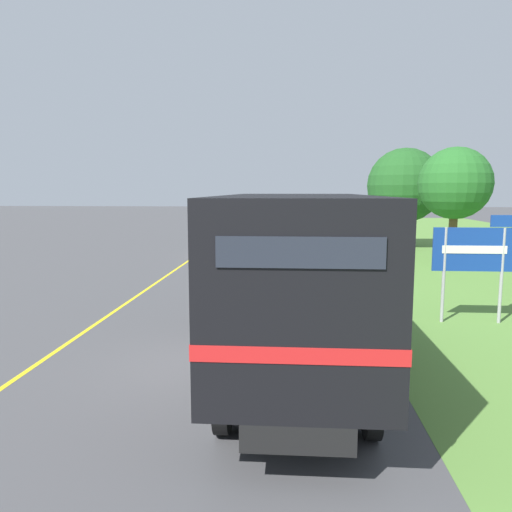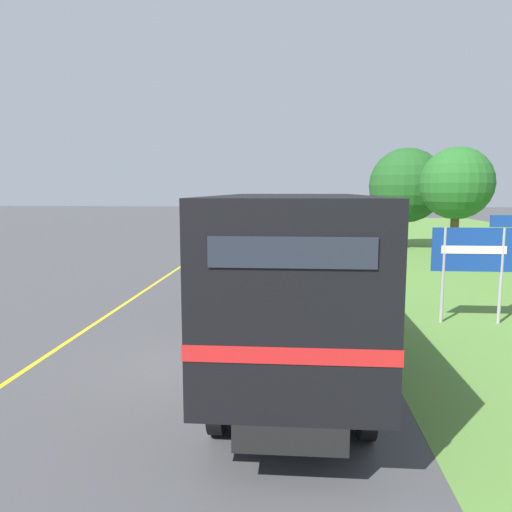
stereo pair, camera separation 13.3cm
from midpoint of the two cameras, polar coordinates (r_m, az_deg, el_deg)
name	(u,v)px [view 1 (the left image)]	position (r m, az deg, el deg)	size (l,w,h in m)	color
ground_plane	(213,365)	(10.74, -5.31, -12.27)	(200.00, 200.00, 0.00)	#444447
grass_shoulder	(492,250)	(33.35, 25.22, 0.58)	(20.00, 71.81, 0.01)	#568438
edge_line_yellow	(207,248)	(31.58, -5.71, 0.92)	(0.12, 71.81, 0.01)	yellow
centre_dash_near	(214,361)	(10.94, -5.12, -11.87)	(0.12, 2.60, 0.01)	white
centre_dash_mid_a	(244,296)	(17.26, -1.59, -4.60)	(0.12, 2.60, 0.01)	white
centre_dash_mid_b	(257,267)	(23.72, 0.01, -1.25)	(0.12, 2.60, 0.01)	white
centre_dash_far	(265,250)	(30.25, 0.91, 0.66)	(0.12, 2.60, 0.01)	white
centre_dash_farthest	(270,240)	(36.80, 1.50, 1.89)	(0.12, 2.60, 0.01)	white
horse_trailer_truck	(296,275)	(9.81, 4.24, -2.13)	(2.57, 8.81, 3.55)	black
lead_car_white	(225,240)	(27.00, -3.65, 1.89)	(1.80, 3.99, 1.94)	black
lead_car_grey_ahead	(295,221)	(43.39, 4.37, 4.04)	(1.80, 4.17, 1.97)	black
lead_car_black_ahead	(260,214)	(56.95, 0.39, 4.86)	(1.80, 4.42, 1.88)	black
highway_sign	(476,253)	(14.76, 23.57, 0.33)	(2.20, 0.09, 2.97)	#9E9EA3
roadside_tree_mid	(455,184)	(27.06, 21.68, 7.69)	(3.61, 3.61, 5.78)	brown
roadside_tree_far	(405,186)	(32.80, 16.51, 7.73)	(4.64, 4.64, 6.24)	brown
delineator_post	(387,306)	(14.04, 14.44, -5.57)	(0.08, 0.08, 0.95)	white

